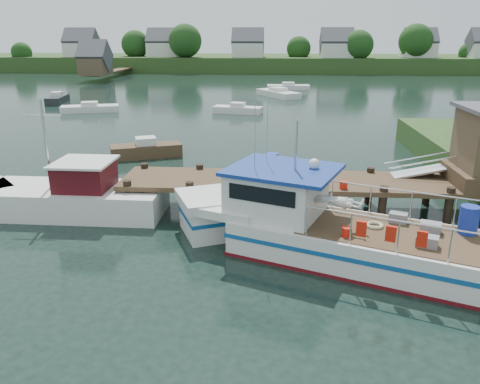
# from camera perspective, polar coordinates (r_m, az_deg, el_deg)

# --- Properties ---
(ground_plane) EXTENTS (160.00, 160.00, 0.00)m
(ground_plane) POSITION_cam_1_polar(r_m,az_deg,el_deg) (19.89, 3.18, -2.24)
(ground_plane) COLOR black
(far_shore) EXTENTS (140.00, 42.55, 9.22)m
(far_shore) POSITION_cam_1_polar(r_m,az_deg,el_deg) (101.08, 4.09, 15.77)
(far_shore) COLOR #2C491D
(far_shore) RESTS_ON ground
(dock) EXTENTS (16.60, 3.00, 4.78)m
(dock) POSITION_cam_1_polar(r_m,az_deg,el_deg) (20.22, 22.12, 3.41)
(dock) COLOR #493522
(dock) RESTS_ON ground
(lobster_boat) EXTENTS (10.79, 6.46, 5.33)m
(lobster_boat) POSITION_cam_1_polar(r_m,az_deg,el_deg) (15.98, 9.02, -4.09)
(lobster_boat) COLOR silver
(lobster_boat) RESTS_ON ground
(work_boat) EXTENTS (8.93, 2.81, 4.71)m
(work_boat) POSITION_cam_1_polar(r_m,az_deg,el_deg) (20.66, -20.65, -0.44)
(work_boat) COLOR silver
(work_boat) RESTS_ON ground
(moored_rowboat) EXTENTS (4.42, 2.85, 1.22)m
(moored_rowboat) POSITION_cam_1_polar(r_m,az_deg,el_deg) (29.03, -11.36, 5.08)
(moored_rowboat) COLOR #493522
(moored_rowboat) RESTS_ON ground
(moored_far) EXTENTS (5.74, 2.13, 0.97)m
(moored_far) POSITION_cam_1_polar(r_m,az_deg,el_deg) (65.32, 5.91, 12.63)
(moored_far) COLOR silver
(moored_far) RESTS_ON ground
(moored_a) EXTENTS (5.62, 3.24, 0.98)m
(moored_a) POSITION_cam_1_polar(r_m,az_deg,el_deg) (47.89, -17.82, 9.70)
(moored_a) COLOR silver
(moored_a) RESTS_ON ground
(moored_b) EXTENTS (4.82, 2.49, 1.02)m
(moored_b) POSITION_cam_1_polar(r_m,az_deg,el_deg) (44.87, -0.28, 10.05)
(moored_b) COLOR silver
(moored_b) RESTS_ON ground
(moored_d) EXTENTS (5.42, 6.75, 1.12)m
(moored_d) POSITION_cam_1_polar(r_m,az_deg,el_deg) (57.36, 4.66, 11.91)
(moored_d) COLOR silver
(moored_d) RESTS_ON ground
(moored_e) EXTENTS (2.20, 4.62, 1.23)m
(moored_e) POSITION_cam_1_polar(r_m,az_deg,el_deg) (55.40, -21.37, 10.52)
(moored_e) COLOR black
(moored_e) RESTS_ON ground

